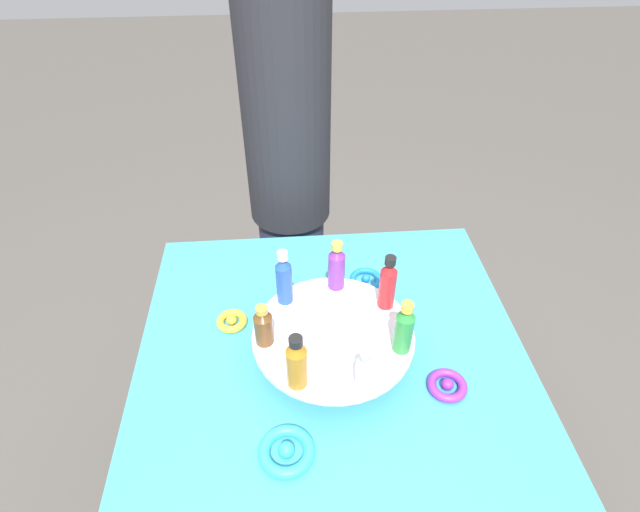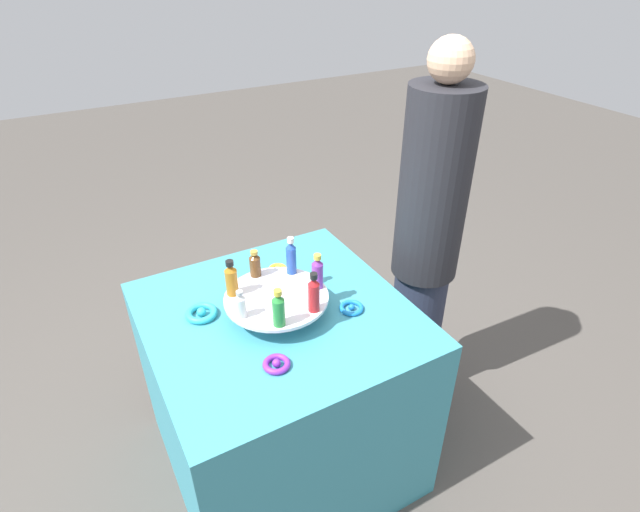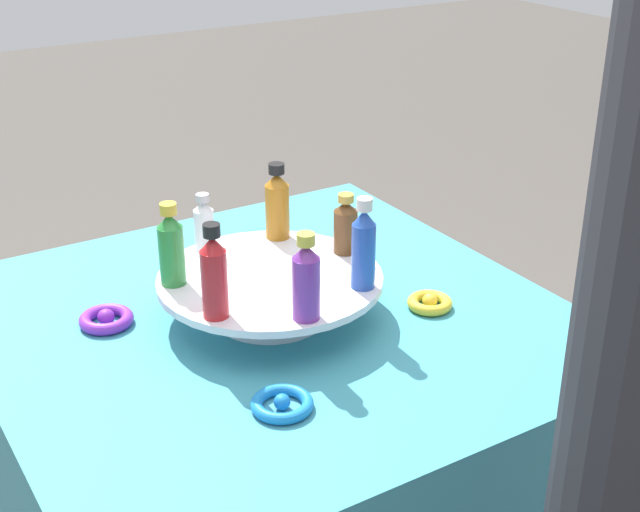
# 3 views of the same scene
# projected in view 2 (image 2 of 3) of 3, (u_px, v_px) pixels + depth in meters

# --- Properties ---
(ground_plane) EXTENTS (12.00, 12.00, 0.00)m
(ground_plane) POSITION_uv_depth(u_px,v_px,m) (286.00, 454.00, 2.15)
(ground_plane) COLOR #4C4742
(party_table) EXTENTS (0.89, 0.89, 0.78)m
(party_table) POSITION_uv_depth(u_px,v_px,m) (282.00, 391.00, 1.95)
(party_table) COLOR teal
(party_table) RESTS_ON ground_plane
(display_stand) EXTENTS (0.36, 0.36, 0.07)m
(display_stand) POSITION_uv_depth(u_px,v_px,m) (277.00, 301.00, 1.71)
(display_stand) COLOR silver
(display_stand) RESTS_ON party_table
(bottle_clear) EXTENTS (0.03, 0.03, 0.10)m
(bottle_clear) POSITION_uv_depth(u_px,v_px,m) (241.00, 305.00, 1.58)
(bottle_clear) COLOR silver
(bottle_clear) RESTS_ON display_stand
(bottle_green) EXTENTS (0.04, 0.04, 0.13)m
(bottle_green) POSITION_uv_depth(u_px,v_px,m) (279.00, 309.00, 1.54)
(bottle_green) COLOR #288438
(bottle_green) RESTS_ON display_stand
(bottle_red) EXTENTS (0.04, 0.04, 0.14)m
(bottle_red) POSITION_uv_depth(u_px,v_px,m) (314.00, 294.00, 1.60)
(bottle_red) COLOR #B21E23
(bottle_red) RESTS_ON display_stand
(bottle_purple) EXTENTS (0.04, 0.04, 0.13)m
(bottle_purple) POSITION_uv_depth(u_px,v_px,m) (317.00, 272.00, 1.71)
(bottle_purple) COLOR #702D93
(bottle_purple) RESTS_ON display_stand
(bottle_blue) EXTENTS (0.04, 0.04, 0.15)m
(bottle_blue) POSITION_uv_depth(u_px,v_px,m) (291.00, 257.00, 1.78)
(bottle_blue) COLOR #234CAD
(bottle_blue) RESTS_ON display_stand
(bottle_brown) EXTENTS (0.04, 0.04, 0.10)m
(bottle_brown) POSITION_uv_depth(u_px,v_px,m) (255.00, 264.00, 1.78)
(bottle_brown) COLOR brown
(bottle_brown) RESTS_ON display_stand
(bottle_amber) EXTENTS (0.04, 0.04, 0.13)m
(bottle_amber) POSITION_uv_depth(u_px,v_px,m) (231.00, 279.00, 1.68)
(bottle_amber) COLOR #AD6B19
(bottle_amber) RESTS_ON display_stand
(ribbon_bow_purple) EXTENTS (0.09, 0.09, 0.03)m
(ribbon_bow_purple) POSITION_uv_depth(u_px,v_px,m) (277.00, 364.00, 1.51)
(ribbon_bow_purple) COLOR purple
(ribbon_bow_purple) RESTS_ON party_table
(ribbon_bow_blue) EXTENTS (0.09, 0.09, 0.02)m
(ribbon_bow_blue) POSITION_uv_depth(u_px,v_px,m) (352.00, 308.00, 1.75)
(ribbon_bow_blue) COLOR blue
(ribbon_bow_blue) RESTS_ON party_table
(ribbon_bow_gold) EXTENTS (0.07, 0.07, 0.03)m
(ribbon_bow_gold) POSITION_uv_depth(u_px,v_px,m) (278.00, 269.00, 1.95)
(ribbon_bow_gold) COLOR gold
(ribbon_bow_gold) RESTS_ON party_table
(ribbon_bow_teal) EXTENTS (0.11, 0.11, 0.03)m
(ribbon_bow_teal) POSITION_uv_depth(u_px,v_px,m) (201.00, 313.00, 1.72)
(ribbon_bow_teal) COLOR #2DB7CC
(ribbon_bow_teal) RESTS_ON party_table
(person_figure) EXTENTS (0.27, 0.27, 1.62)m
(person_figure) POSITION_uv_depth(u_px,v_px,m) (427.00, 242.00, 2.07)
(person_figure) COLOR #282D42
(person_figure) RESTS_ON ground_plane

